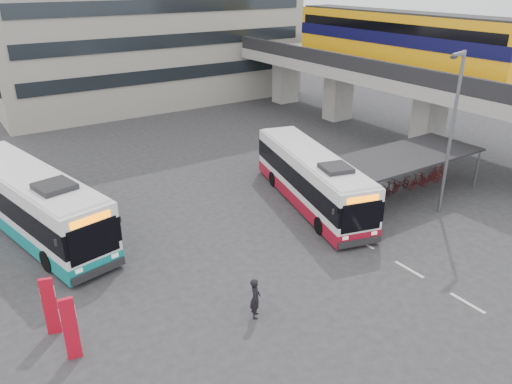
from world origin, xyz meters
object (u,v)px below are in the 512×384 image
pedestrian (255,298)px  lamp_post (452,125)px  bus_teal (33,203)px  bus_main (312,179)px

pedestrian → lamp_post: lamp_post is taller
pedestrian → lamp_post: 14.40m
lamp_post → bus_teal: bearing=138.8°
bus_teal → bus_main: bearing=-31.8°
bus_main → lamp_post: size_ratio=1.30×
pedestrian → bus_teal: bearing=59.2°
bus_main → pedestrian: (-8.42, -6.95, -0.69)m
bus_main → pedestrian: 10.94m
bus_main → bus_teal: bearing=175.1°
pedestrian → lamp_post: bearing=-47.1°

